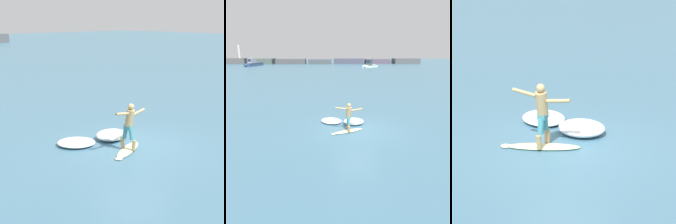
{
  "view_description": "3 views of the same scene",
  "coord_description": "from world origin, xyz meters",
  "views": [
    {
      "loc": [
        -9.4,
        -8.91,
        4.5
      ],
      "look_at": [
        -0.3,
        0.82,
        1.18
      ],
      "focal_mm": 60.0,
      "sensor_mm": 36.0,
      "label": 1
    },
    {
      "loc": [
        -1.33,
        -11.98,
        4.58
      ],
      "look_at": [
        -1.05,
        0.57,
        0.96
      ],
      "focal_mm": 35.0,
      "sensor_mm": 36.0,
      "label": 2
    },
    {
      "loc": [
        5.92,
        -10.81,
        5.19
      ],
      "look_at": [
        -0.39,
        0.75,
        0.69
      ],
      "focal_mm": 85.0,
      "sensor_mm": 36.0,
      "label": 3
    }
  ],
  "objects": [
    {
      "name": "ground_plane",
      "position": [
        0.0,
        0.0,
        0.0
      ],
      "size": [
        200.0,
        200.0,
        0.0
      ],
      "primitive_type": "plane",
      "color": "teal"
    },
    {
      "name": "surfboard",
      "position": [
        -0.5,
        -0.2,
        0.03
      ],
      "size": [
        1.99,
        1.25,
        0.2
      ],
      "color": "beige",
      "rests_on": "ground"
    },
    {
      "name": "surfer",
      "position": [
        -0.47,
        -0.23,
        1.02
      ],
      "size": [
        1.55,
        0.69,
        1.65
      ],
      "color": "tan",
      "rests_on": "surfboard"
    },
    {
      "name": "wave_foam_at_tail",
      "position": [
        -0.05,
        1.12,
        0.18
      ],
      "size": [
        1.41,
        1.27,
        0.36
      ],
      "color": "white",
      "rests_on": "ground"
    },
    {
      "name": "wave_foam_at_nose",
      "position": [
        -1.47,
        1.49,
        0.11
      ],
      "size": [
        1.84,
        1.82,
        0.22
      ],
      "color": "white",
      "rests_on": "ground"
    }
  ]
}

